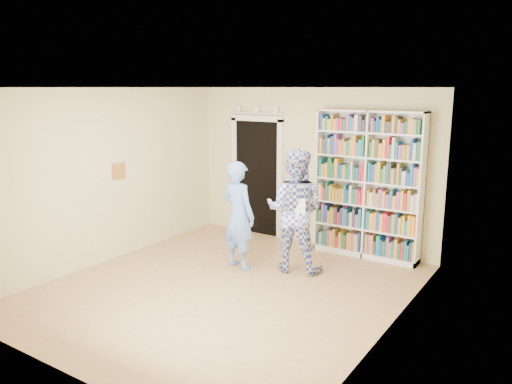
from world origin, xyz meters
TOP-DOWN VIEW (x-y plane):
  - floor at (0.00, 0.00)m, footprint 5.00×5.00m
  - ceiling at (0.00, 0.00)m, footprint 5.00×5.00m
  - wall_back at (0.00, 2.50)m, footprint 4.50×0.00m
  - wall_left at (-2.25, 0.00)m, footprint 0.00×5.00m
  - wall_right at (2.25, 0.00)m, footprint 0.00×5.00m
  - bookshelf at (1.10, 2.34)m, footprint 1.71×0.32m
  - doorway at (-1.10, 2.48)m, footprint 1.10×0.08m
  - wall_art at (-2.23, 0.20)m, footprint 0.03×0.25m
  - man_blue at (-0.32, 0.78)m, footprint 0.67×0.51m
  - man_plaid at (0.43, 1.16)m, footprint 1.02×0.87m
  - paper_sheet at (0.60, 0.95)m, footprint 0.20×0.07m

SIDE VIEW (x-z plane):
  - floor at x=0.00m, z-range 0.00..0.00m
  - man_blue at x=-0.32m, z-range 0.00..1.64m
  - man_plaid at x=0.43m, z-range 0.00..1.84m
  - paper_sheet at x=0.60m, z-range 0.86..1.16m
  - doorway at x=-1.10m, z-range -0.04..2.39m
  - bookshelf at x=1.10m, z-range 0.01..2.37m
  - wall_back at x=0.00m, z-range -0.90..3.60m
  - wall_left at x=-2.25m, z-range -1.15..3.85m
  - wall_right at x=2.25m, z-range -1.15..3.85m
  - wall_art at x=-2.23m, z-range 1.27..1.52m
  - ceiling at x=0.00m, z-range 2.70..2.70m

